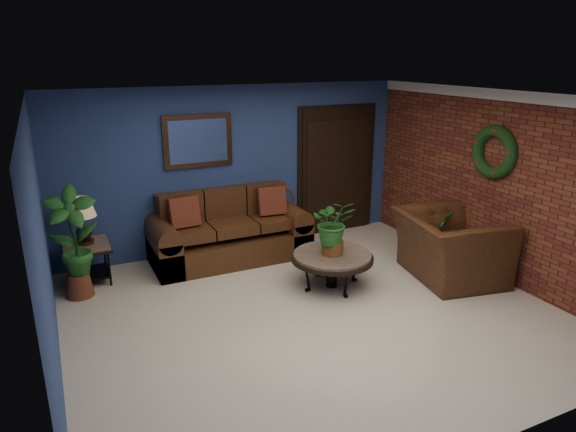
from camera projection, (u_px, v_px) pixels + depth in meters
name	position (u px, v px, depth m)	size (l,w,h in m)	color
floor	(313.00, 313.00, 6.09)	(5.50, 5.50, 0.00)	beige
wall_back	(237.00, 168.00, 7.86)	(5.50, 0.04, 2.50)	navy
wall_left	(43.00, 251.00, 4.58)	(0.04, 5.00, 2.50)	navy
wall_right_brick	(496.00, 186.00, 6.83)	(0.04, 5.00, 2.50)	brown
ceiling	(316.00, 97.00, 5.33)	(5.50, 5.00, 0.02)	white
crown_molding	(506.00, 95.00, 6.46)	(0.03, 5.00, 0.14)	white
wall_mirror	(198.00, 141.00, 7.43)	(1.02, 0.06, 0.77)	#472C19
closet_door	(336.00, 171.00, 8.61)	(1.44, 0.06, 2.18)	black
wreath	(494.00, 152.00, 6.71)	(0.72, 0.72, 0.16)	black
sofa	(228.00, 236.00, 7.65)	(2.29, 0.99, 1.03)	#4E2B16
coffee_table	(332.00, 258.00, 6.66)	(1.07, 1.07, 0.46)	#4A4640
end_table	(87.00, 253.00, 6.78)	(0.60, 0.60, 0.55)	#4A4640
table_lamp	(82.00, 215.00, 6.62)	(0.36, 0.36, 0.60)	#472C19
side_chair	(285.00, 215.00, 8.01)	(0.45, 0.45, 0.94)	#512C17
armchair	(449.00, 247.00, 6.93)	(1.36, 1.19, 0.89)	#4E2B16
coffee_plant	(333.00, 224.00, 6.52)	(0.67, 0.63, 0.74)	brown
floor_plant	(439.00, 236.00, 7.38)	(0.38, 0.32, 0.81)	brown
tall_plant	(73.00, 239.00, 6.28)	(0.66, 0.48, 1.43)	brown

